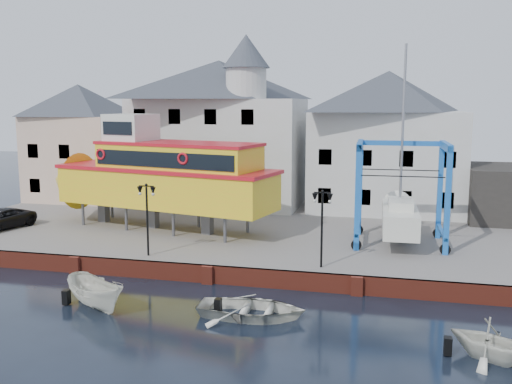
# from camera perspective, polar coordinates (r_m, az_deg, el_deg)

# --- Properties ---
(ground) EXTENTS (140.00, 140.00, 0.00)m
(ground) POSITION_cam_1_polar(r_m,az_deg,el_deg) (31.48, -4.83, -9.11)
(ground) COLOR black
(ground) RESTS_ON ground
(hardstanding) EXTENTS (44.00, 22.00, 1.00)m
(hardstanding) POSITION_cam_1_polar(r_m,az_deg,el_deg) (41.55, -0.05, -3.88)
(hardstanding) COLOR slate
(hardstanding) RESTS_ON ground
(quay_wall) EXTENTS (44.00, 0.47, 1.00)m
(quay_wall) POSITION_cam_1_polar(r_m,az_deg,el_deg) (31.43, -4.78, -8.18)
(quay_wall) COLOR maroon
(quay_wall) RESTS_ON ground
(building_pink) EXTENTS (8.00, 7.00, 10.30)m
(building_pink) POSITION_cam_1_polar(r_m,az_deg,el_deg) (54.04, -17.16, 4.78)
(building_pink) COLOR #D1AC93
(building_pink) RESTS_ON hardstanding
(building_white_main) EXTENTS (14.00, 8.30, 14.00)m
(building_white_main) POSITION_cam_1_polar(r_m,az_deg,el_deg) (48.98, -3.57, 6.16)
(building_white_main) COLOR beige
(building_white_main) RESTS_ON hardstanding
(building_white_right) EXTENTS (12.00, 8.00, 11.20)m
(building_white_right) POSITION_cam_1_polar(r_m,az_deg,el_deg) (47.47, 12.94, 4.96)
(building_white_right) COLOR beige
(building_white_right) RESTS_ON hardstanding
(lamp_post_left) EXTENTS (1.12, 0.32, 4.20)m
(lamp_post_left) POSITION_cam_1_polar(r_m,az_deg,el_deg) (32.99, -10.87, -0.92)
(lamp_post_left) COLOR black
(lamp_post_left) RESTS_ON hardstanding
(lamp_post_right) EXTENTS (1.12, 0.32, 4.20)m
(lamp_post_right) POSITION_cam_1_polar(r_m,az_deg,el_deg) (30.30, 6.63, -1.70)
(lamp_post_right) COLOR black
(lamp_post_right) RESTS_ON hardstanding
(tour_boat) EXTENTS (18.70, 8.23, 7.93)m
(tour_boat) POSITION_cam_1_polar(r_m,az_deg,el_deg) (40.26, -10.32, 1.69)
(tour_boat) COLOR #59595E
(tour_boat) RESTS_ON hardstanding
(travel_lift) EXTENTS (5.84, 8.15, 12.23)m
(travel_lift) POSITION_cam_1_polar(r_m,az_deg,el_deg) (37.12, 14.14, -1.70)
(travel_lift) COLOR #1B52A7
(travel_lift) RESTS_ON hardstanding
(motorboat_a) EXTENTS (4.49, 3.73, 1.66)m
(motorboat_a) POSITION_cam_1_polar(r_m,az_deg,el_deg) (28.93, -15.66, -11.09)
(motorboat_a) COLOR silver
(motorboat_a) RESTS_ON ground
(motorboat_b) EXTENTS (5.09, 3.72, 1.03)m
(motorboat_b) POSITION_cam_1_polar(r_m,az_deg,el_deg) (26.78, -0.46, -12.40)
(motorboat_b) COLOR silver
(motorboat_b) RESTS_ON ground
(motorboat_c) EXTENTS (4.29, 4.13, 1.74)m
(motorboat_c) POSITION_cam_1_polar(r_m,az_deg,el_deg) (24.48, 22.45, -15.25)
(motorboat_c) COLOR silver
(motorboat_c) RESTS_ON ground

